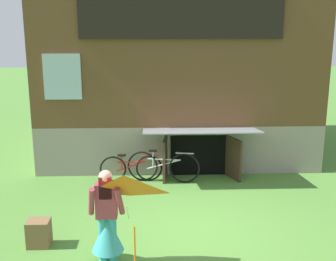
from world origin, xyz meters
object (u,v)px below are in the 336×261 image
(bicycle_silver, at_px, (163,166))
(person, at_px, (107,225))
(bicycle_red, at_px, (131,168))
(kite, at_px, (124,203))
(wooden_crate, at_px, (39,233))

(bicycle_silver, bearing_deg, person, -95.03)
(person, relative_size, bicycle_silver, 0.90)
(person, relative_size, bicycle_red, 1.03)
(person, bearing_deg, bicycle_red, 87.29)
(person, xyz_separation_m, bicycle_silver, (1.00, 3.67, -0.28))
(kite, bearing_deg, bicycle_silver, 80.89)
(person, bearing_deg, kite, -59.42)
(bicycle_red, bearing_deg, wooden_crate, -117.24)
(bicycle_red, bearing_deg, kite, -90.43)
(person, height_order, wooden_crate, person)
(bicycle_silver, bearing_deg, bicycle_red, -174.56)
(person, height_order, bicycle_red, person)
(kite, height_order, wooden_crate, kite)
(bicycle_silver, bearing_deg, kite, -88.86)
(kite, height_order, bicycle_red, kite)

